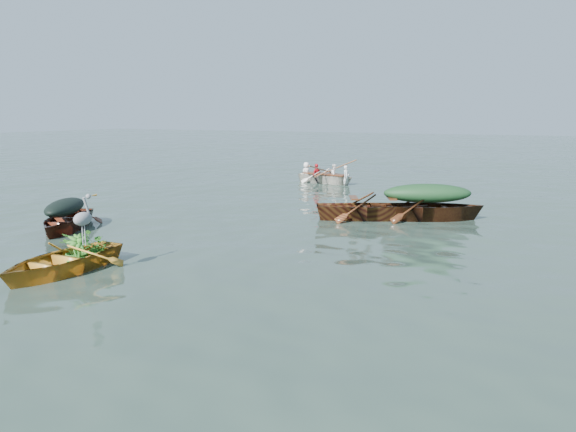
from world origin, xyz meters
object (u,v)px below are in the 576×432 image
Objects in this scene: yellow_dinghy at (62,273)px; open_wooden_boat at (372,219)px; rowed_boat at (325,183)px; dark_covered_boat at (67,230)px; green_tarp_boat at (426,220)px; heron at (83,227)px.

open_wooden_boat is at bearing 65.09° from yellow_dinghy.
dark_covered_boat is at bearing -179.06° from rowed_boat.
yellow_dinghy is 0.93× the size of dark_covered_boat.
dark_covered_boat is 11.86m from rowed_boat.
dark_covered_boat reaches higher than rowed_boat.
rowed_boat is at bearing 92.74° from yellow_dinghy.
dark_covered_boat is 9.46m from green_tarp_boat.
yellow_dinghy is 14.51m from rowed_boat.
open_wooden_boat reaches higher than dark_covered_boat.
yellow_dinghy is 0.89× the size of rowed_boat.
dark_covered_boat is 0.80× the size of green_tarp_boat.
yellow_dinghy is at bearing 125.33° from green_tarp_boat.
green_tarp_boat is at bearing -90.47° from open_wooden_boat.
dark_covered_boat is 8.01m from open_wooden_boat.
yellow_dinghy is at bearing -174.81° from heron.
yellow_dinghy is 4.11m from dark_covered_boat.
heron reaches higher than green_tarp_boat.
open_wooden_boat is (-1.35, -0.63, 0.00)m from green_tarp_boat.
yellow_dinghy is at bearing -165.29° from rowed_boat.
rowed_boat is 14.52m from heron.
open_wooden_boat is at bearing -136.81° from rowed_boat.
green_tarp_boat is at bearing 59.17° from yellow_dinghy.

